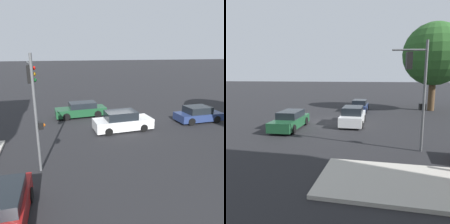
{
  "view_description": "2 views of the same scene",
  "coord_description": "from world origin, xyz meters",
  "views": [
    {
      "loc": [
        6.06,
        17.84,
        6.02
      ],
      "look_at": [
        2.22,
        4.8,
        2.28
      ],
      "focal_mm": 35.0,
      "sensor_mm": 36.0,
      "label": 1
    },
    {
      "loc": [
        19.12,
        4.8,
        4.13
      ],
      "look_at": [
        3.73,
        1.58,
        1.56
      ],
      "focal_mm": 35.0,
      "sensor_mm": 36.0,
      "label": 2
    }
  ],
  "objects": [
    {
      "name": "crossing_car_0",
      "position": [
        0.62,
        2.26,
        0.73
      ],
      "size": [
        4.66,
        2.03,
        1.57
      ],
      "rotation": [
        0.0,
        0.0,
        3.16
      ],
      "color": "silver",
      "rests_on": "ground_plane"
    },
    {
      "name": "ground_plane",
      "position": [
        0.0,
        0.0,
        0.0
      ],
      "size": [
        300.0,
        300.0,
        0.0
      ],
      "primitive_type": "plane",
      "color": "black"
    },
    {
      "name": "street_tree",
      "position": [
        -9.15,
        10.51,
        6.69
      ],
      "size": [
        7.32,
        7.32,
        10.38
      ],
      "color": "#4C3823",
      "rests_on": "ground_plane"
    },
    {
      "name": "traffic_signal",
      "position": [
        6.77,
        6.53,
        3.84
      ],
      "size": [
        0.74,
        1.94,
        6.0
      ],
      "rotation": [
        0.0,
        0.0,
        3.3
      ],
      "color": "#515456",
      "rests_on": "ground_plane"
    },
    {
      "name": "crossing_car_1",
      "position": [
        -6.61,
        2.07,
        0.66
      ],
      "size": [
        4.13,
        1.92,
        1.41
      ],
      "rotation": [
        0.0,
        0.0,
        3.13
      ],
      "color": "navy",
      "rests_on": "ground_plane"
    },
    {
      "name": "crossing_car_2",
      "position": [
        3.18,
        -2.42,
        0.68
      ],
      "size": [
        4.83,
        2.0,
        1.42
      ],
      "rotation": [
        0.0,
        0.0,
        0.04
      ],
      "color": "#194728",
      "rests_on": "ground_plane"
    }
  ]
}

